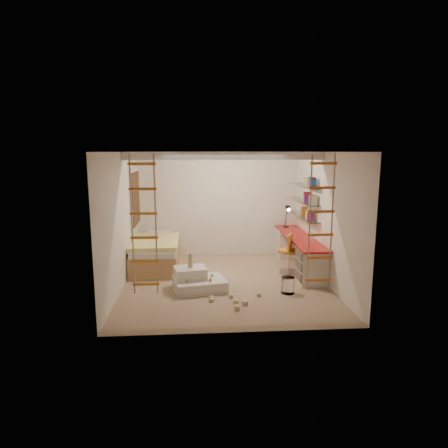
{
  "coord_description": "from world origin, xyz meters",
  "views": [
    {
      "loc": [
        -0.58,
        -7.68,
        2.61
      ],
      "look_at": [
        0.0,
        0.3,
        1.15
      ],
      "focal_mm": 32.0,
      "sensor_mm": 36.0,
      "label": 1
    }
  ],
  "objects": [
    {
      "name": "waste_bin",
      "position": [
        1.12,
        -0.69,
        0.15
      ],
      "size": [
        0.25,
        0.25,
        0.31
      ],
      "primitive_type": "cylinder",
      "color": "white",
      "rests_on": "floor"
    },
    {
      "name": "shelves",
      "position": [
        1.87,
        1.13,
        1.5
      ],
      "size": [
        0.25,
        1.8,
        0.71
      ],
      "color": "white",
      "rests_on": "wall_right"
    },
    {
      "name": "desk",
      "position": [
        1.72,
        0.86,
        0.4
      ],
      "size": [
        0.56,
        2.8,
        0.75
      ],
      "color": "red",
      "rests_on": "floor"
    },
    {
      "name": "window_blind",
      "position": [
        -1.93,
        1.5,
        1.55
      ],
      "size": [
        0.02,
        1.0,
        1.2
      ],
      "primitive_type": "cube",
      "color": "#4C2D1E",
      "rests_on": "window_frame"
    },
    {
      "name": "play_platform",
      "position": [
        -0.56,
        -0.35,
        0.16
      ],
      "size": [
        1.08,
        0.91,
        0.42
      ],
      "color": "silver",
      "rests_on": "floor"
    },
    {
      "name": "books",
      "position": [
        1.87,
        1.13,
        1.63
      ],
      "size": [
        0.14,
        0.64,
        0.92
      ],
      "color": "#8C1E7F",
      "rests_on": "shelves"
    },
    {
      "name": "ceiling_beam",
      "position": [
        0.0,
        0.3,
        2.52
      ],
      "size": [
        4.0,
        0.18,
        0.16
      ],
      "primitive_type": "cube",
      "color": "white",
      "rests_on": "ceiling"
    },
    {
      "name": "swivel_chair",
      "position": [
        1.4,
        0.46,
        0.33
      ],
      "size": [
        0.69,
        0.69,
        0.89
      ],
      "color": "#C07924",
      "rests_on": "floor"
    },
    {
      "name": "task_lamp",
      "position": [
        1.67,
        1.82,
        1.14
      ],
      "size": [
        0.14,
        0.36,
        0.57
      ],
      "color": "black",
      "rests_on": "desk"
    },
    {
      "name": "floor",
      "position": [
        0.0,
        0.0,
        0.0
      ],
      "size": [
        4.5,
        4.5,
        0.0
      ],
      "primitive_type": "plane",
      "color": "tan",
      "rests_on": "ground"
    },
    {
      "name": "toy_blocks",
      "position": [
        -0.24,
        -0.74,
        0.22
      ],
      "size": [
        1.38,
        1.24,
        0.69
      ],
      "color": "#CCB284",
      "rests_on": "floor"
    },
    {
      "name": "window_frame",
      "position": [
        -1.97,
        1.5,
        1.55
      ],
      "size": [
        0.06,
        1.15,
        1.35
      ],
      "primitive_type": "cube",
      "color": "white",
      "rests_on": "wall_left"
    },
    {
      "name": "rope_ladder_right",
      "position": [
        1.35,
        -1.75,
        1.52
      ],
      "size": [
        0.41,
        0.04,
        2.13
      ],
      "primitive_type": null,
      "color": "orange",
      "rests_on": "ceiling"
    },
    {
      "name": "rope_ladder_left",
      "position": [
        -1.35,
        -1.75,
        1.52
      ],
      "size": [
        0.41,
        0.04,
        2.13
      ],
      "primitive_type": null,
      "color": "orange",
      "rests_on": "ceiling"
    },
    {
      "name": "bed",
      "position": [
        -1.48,
        1.23,
        0.33
      ],
      "size": [
        1.02,
        2.0,
        0.69
      ],
      "color": "#AD7F51",
      "rests_on": "floor"
    }
  ]
}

